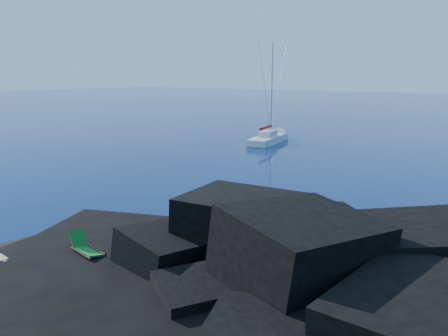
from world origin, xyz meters
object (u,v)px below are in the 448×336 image
object	(u,v)px
sailboat	(269,142)
sunbather	(0,259)
deck_chair	(87,246)
marker_cone	(87,246)

from	to	relation	value
sailboat	sunbather	size ratio (longest dim) A/B	6.65
sailboat	deck_chair	distance (m)	36.47
sailboat	deck_chair	world-z (taller)	sailboat
sunbather	deck_chair	bearing A→B (deg)	48.33
sailboat	deck_chair	xyz separation A→B (m)	(11.71, -34.53, 0.95)
sunbather	marker_cone	distance (m)	3.43
deck_chair	sunbather	xyz separation A→B (m)	(-2.52, -2.42, -0.42)
sailboat	marker_cone	distance (m)	35.81
deck_chair	sunbather	bearing A→B (deg)	-127.53
sailboat	sunbather	xyz separation A→B (m)	(9.19, -36.95, 0.54)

